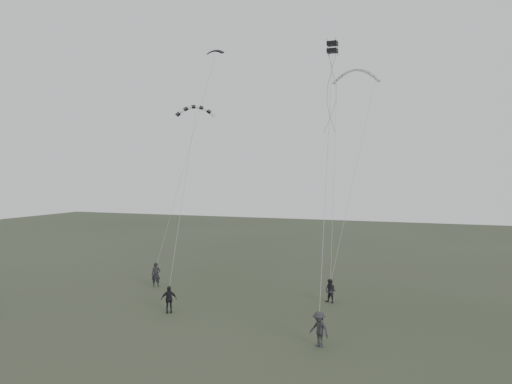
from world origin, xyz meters
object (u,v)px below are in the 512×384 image
(flyer_center, at_px, (169,299))
(kite_pale_large, at_px, (356,70))
(kite_dark_small, at_px, (215,51))
(kite_striped, at_px, (195,107))
(flyer_far, at_px, (319,329))
(kite_box, at_px, (332,47))
(flyer_right, at_px, (330,291))
(flyer_left, at_px, (156,275))

(flyer_center, bearing_deg, kite_pale_large, 24.52)
(kite_dark_small, bearing_deg, flyer_center, -83.34)
(kite_striped, bearing_deg, flyer_far, -64.73)
(flyer_far, distance_m, kite_striped, 19.74)
(kite_box, bearing_deg, flyer_right, 103.41)
(flyer_left, relative_size, flyer_far, 1.04)
(kite_striped, bearing_deg, flyer_left, 144.77)
(kite_dark_small, distance_m, kite_striped, 8.20)
(flyer_far, bearing_deg, flyer_left, 175.25)
(flyer_right, relative_size, flyer_center, 0.96)
(kite_box, bearing_deg, flyer_left, 166.69)
(kite_pale_large, relative_size, kite_striped, 1.41)
(flyer_right, xyz_separation_m, kite_striped, (-10.40, -0.41, 13.39))
(flyer_right, height_order, kite_box, kite_box)
(flyer_right, height_order, kite_dark_small, kite_dark_small)
(flyer_left, xyz_separation_m, kite_striped, (3.89, -0.46, 13.26))
(kite_dark_small, bearing_deg, flyer_far, -52.00)
(flyer_center, xyz_separation_m, kite_pale_large, (9.43, 15.77, 17.26))
(flyer_right, relative_size, kite_dark_small, 1.13)
(flyer_left, height_order, kite_pale_large, kite_pale_large)
(flyer_right, height_order, flyer_far, flyer_far)
(flyer_left, relative_size, flyer_center, 1.10)
(flyer_right, distance_m, kite_dark_small, 22.90)
(flyer_right, distance_m, kite_box, 16.53)
(flyer_left, xyz_separation_m, flyer_center, (4.91, -6.25, -0.09))
(flyer_center, height_order, kite_dark_small, kite_dark_small)
(flyer_center, height_order, kite_pale_large, kite_pale_large)
(kite_dark_small, distance_m, kite_box, 15.60)
(flyer_center, height_order, kite_striped, kite_striped)
(kite_box, bearing_deg, kite_pale_large, 93.87)
(flyer_left, distance_m, flyer_center, 7.95)
(flyer_far, bearing_deg, kite_pale_large, 119.41)
(kite_striped, distance_m, kite_box, 12.01)
(kite_dark_small, height_order, kite_pale_large, kite_dark_small)
(flyer_right, distance_m, kite_striped, 16.96)
(kite_pale_large, bearing_deg, flyer_right, -92.88)
(kite_pale_large, xyz_separation_m, kite_striped, (-10.45, -9.97, -3.91))
(flyer_far, bearing_deg, flyer_right, 123.99)
(flyer_center, distance_m, kite_pale_large, 25.21)
(kite_dark_small, relative_size, kite_box, 2.11)
(flyer_far, height_order, kite_box, kite_box)
(flyer_far, relative_size, kite_dark_small, 1.25)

